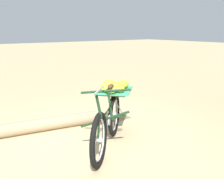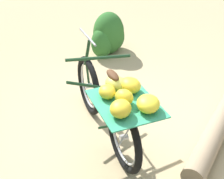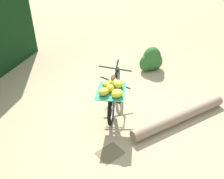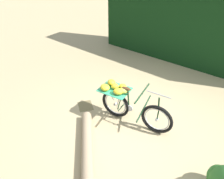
{
  "view_description": "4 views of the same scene",
  "coord_description": "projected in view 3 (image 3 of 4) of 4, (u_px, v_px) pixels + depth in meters",
  "views": [
    {
      "loc": [
        2.08,
        2.96,
        1.77
      ],
      "look_at": [
        -0.44,
        -0.48,
        0.76
      ],
      "focal_mm": 41.37,
      "sensor_mm": 36.0,
      "label": 1
    },
    {
      "loc": [
        -2.71,
        -1.08,
        2.41
      ],
      "look_at": [
        -0.42,
        -0.24,
        0.9
      ],
      "focal_mm": 52.04,
      "sensor_mm": 36.0,
      "label": 2
    },
    {
      "loc": [
        -2.74,
        -3.15,
        3.07
      ],
      "look_at": [
        -0.41,
        -0.39,
        0.83
      ],
      "focal_mm": 35.95,
      "sensor_mm": 36.0,
      "label": 3
    },
    {
      "loc": [
        3.41,
        -1.53,
        3.5
      ],
      "look_at": [
        -0.48,
        -0.41,
        0.74
      ],
      "focal_mm": 33.84,
      "sensor_mm": 36.0,
      "label": 4
    }
  ],
  "objects": [
    {
      "name": "leaf_litter_patch",
      "position": [
        110.0,
        153.0,
        3.99
      ],
      "size": [
        0.44,
        0.36,
        0.01
      ],
      "primitive_type": "cube",
      "color": "olive",
      "rests_on": "ground_plane"
    },
    {
      "name": "ground_plane",
      "position": [
        114.0,
        107.0,
        5.16
      ],
      "size": [
        60.0,
        60.0,
        0.0
      ],
      "primitive_type": "plane",
      "color": "tan"
    },
    {
      "name": "fallen_log",
      "position": [
        180.0,
        116.0,
        4.69
      ],
      "size": [
        2.41,
        0.65,
        0.23
      ],
      "primitive_type": "cylinder",
      "rotation": [
        0.0,
        1.57,
        -0.18
      ],
      "color": "#9E8466",
      "rests_on": "ground_plane"
    },
    {
      "name": "bicycle",
      "position": [
        114.0,
        92.0,
        4.76
      ],
      "size": [
        1.51,
        1.42,
        1.03
      ],
      "rotation": [
        0.0,
        0.0,
        0.74
      ],
      "color": "black",
      "rests_on": "ground_plane"
    },
    {
      "name": "shrub_cluster",
      "position": [
        151.0,
        60.0,
        6.62
      ],
      "size": [
        0.75,
        0.51,
        0.71
      ],
      "color": "#2D6628",
      "rests_on": "ground_plane"
    }
  ]
}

